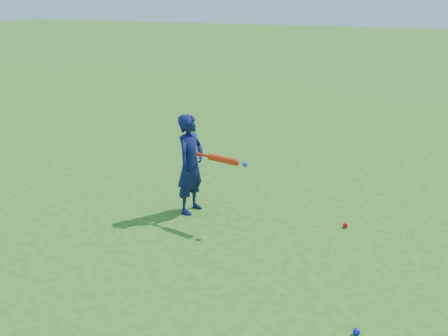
{
  "coord_description": "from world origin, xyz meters",
  "views": [
    {
      "loc": [
        3.17,
        -4.58,
        2.57
      ],
      "look_at": [
        0.9,
        0.37,
        0.67
      ],
      "focal_mm": 40.0,
      "sensor_mm": 36.0,
      "label": 1
    }
  ],
  "objects_px": {
    "ground_ball_red": "(345,225)",
    "child": "(191,164)",
    "bat_swing": "(225,160)",
    "ground_ball_blue": "(357,332)"
  },
  "relations": [
    {
      "from": "ground_ball_blue",
      "to": "bat_swing",
      "type": "distance_m",
      "value": 2.44
    },
    {
      "from": "child",
      "to": "ground_ball_red",
      "type": "height_order",
      "value": "child"
    },
    {
      "from": "child",
      "to": "bat_swing",
      "type": "distance_m",
      "value": 0.57
    },
    {
      "from": "ground_ball_red",
      "to": "bat_swing",
      "type": "bearing_deg",
      "value": -160.5
    },
    {
      "from": "ground_ball_blue",
      "to": "bat_swing",
      "type": "xyz_separation_m",
      "value": [
        -1.81,
        1.45,
        0.76
      ]
    },
    {
      "from": "ground_ball_red",
      "to": "bat_swing",
      "type": "height_order",
      "value": "bat_swing"
    },
    {
      "from": "ground_ball_red",
      "to": "child",
      "type": "bearing_deg",
      "value": -170.1
    },
    {
      "from": "ground_ball_red",
      "to": "ground_ball_blue",
      "type": "relative_size",
      "value": 0.99
    },
    {
      "from": "child",
      "to": "ground_ball_red",
      "type": "bearing_deg",
      "value": -76.2
    },
    {
      "from": "child",
      "to": "bat_swing",
      "type": "relative_size",
      "value": 1.79
    }
  ]
}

